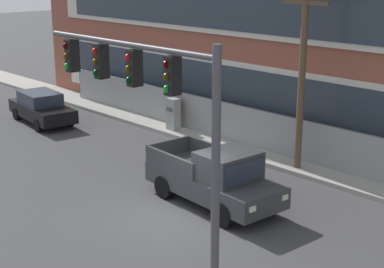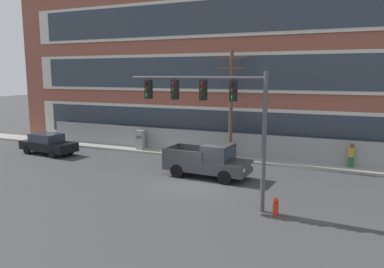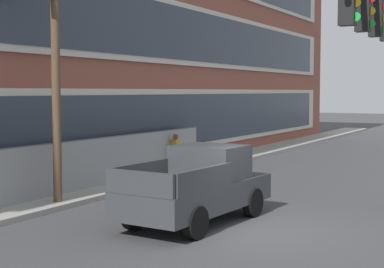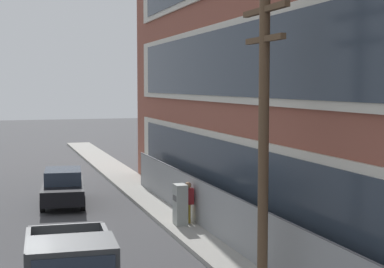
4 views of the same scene
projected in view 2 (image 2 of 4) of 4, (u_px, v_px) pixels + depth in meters
name	position (u px, v px, depth m)	size (l,w,h in m)	color
ground_plane	(195.00, 184.00, 20.46)	(160.00, 160.00, 0.00)	#424244
sidewalk_building_side	(232.00, 158.00, 26.64)	(80.00, 1.98, 0.16)	#9E9B93
brick_mill_building	(330.00, 46.00, 27.62)	(52.75, 8.60, 16.07)	brown
chain_link_fence	(194.00, 142.00, 27.95)	(26.46, 0.06, 1.86)	gray
traffic_signal_mast	(215.00, 105.00, 16.59)	(6.55, 0.43, 6.10)	#4C4C51
pickup_truck_dark_grey	(209.00, 161.00, 21.73)	(5.13, 2.34, 2.01)	#383A3D
sedan_black	(48.00, 144.00, 28.07)	(4.71, 2.30, 1.56)	black
utility_pole_near_corner	(231.00, 100.00, 25.55)	(2.33, 0.26, 7.58)	brown
electrical_cabinet	(140.00, 141.00, 29.07)	(0.60, 0.44, 1.65)	#939993
pedestrian_near_cabinet	(140.00, 138.00, 29.47)	(0.32, 0.41, 1.69)	#B7932D
pedestrian_by_fence	(351.00, 155.00, 23.42)	(0.38, 0.46, 1.69)	#236B38
fire_hydrant	(276.00, 207.00, 15.90)	(0.24, 0.24, 0.78)	red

